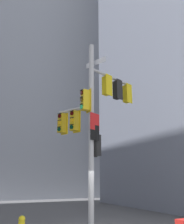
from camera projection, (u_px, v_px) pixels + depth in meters
The scene contains 2 objects.
building_mid_block at pixel (37, 85), 38.83m from camera, with size 14.89×14.89×33.22m, color #9399A3.
signal_pole_assembly at pixel (95, 115), 12.32m from camera, with size 4.21×2.49×8.82m.
Camera 1 is at (-4.76, -10.29, 2.09)m, focal length 39.51 mm.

